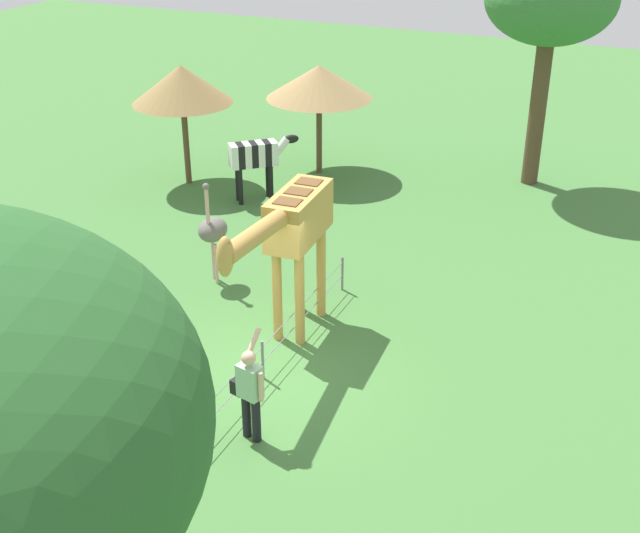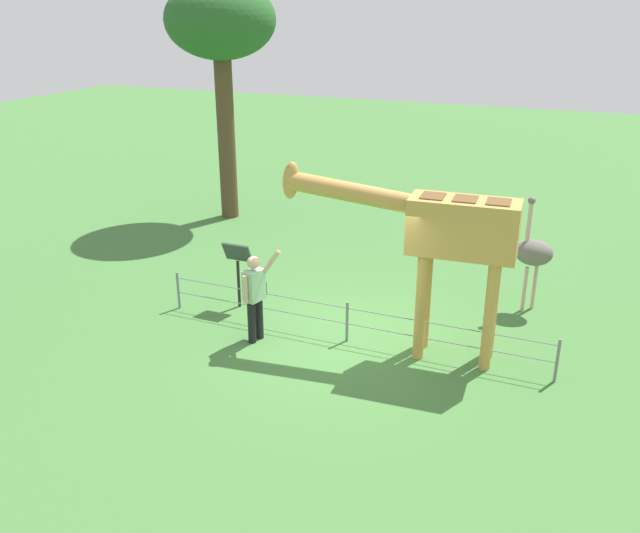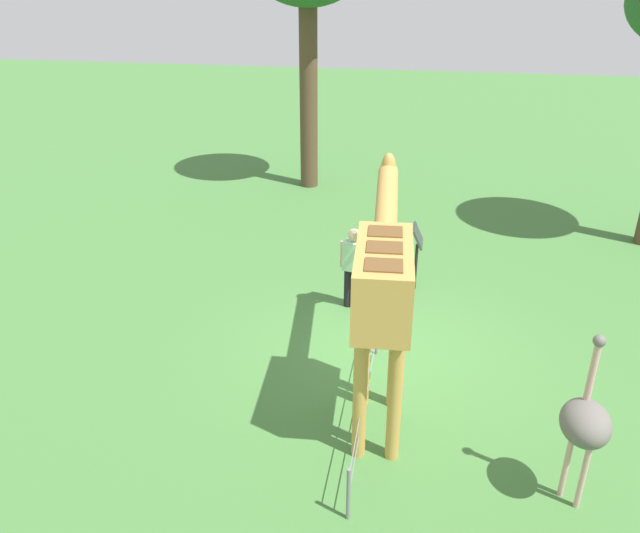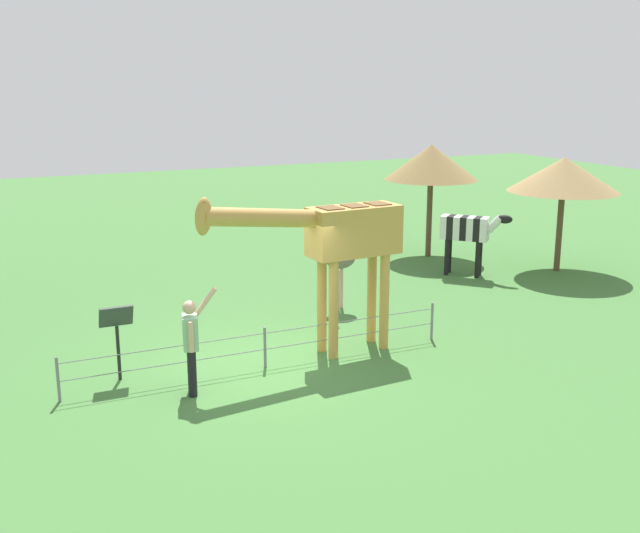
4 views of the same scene
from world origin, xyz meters
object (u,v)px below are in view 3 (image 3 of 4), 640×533
Objects in this scene: ostrich at (585,423)px; info_sign at (417,244)px; giraffe at (383,278)px; visitor at (354,264)px.

ostrich is 1.70× the size of info_sign.
ostrich is at bearing -158.45° from info_sign.
info_sign is at bearing -5.38° from giraffe.
giraffe is 2.98× the size of info_sign.
giraffe is at bearing 62.57° from ostrich.
ostrich is at bearing -143.30° from visitor.
info_sign is at bearing -48.77° from visitor.
giraffe is 2.25× the size of visitor.
giraffe is 1.75× the size of ostrich.
visitor is 5.31m from ostrich.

